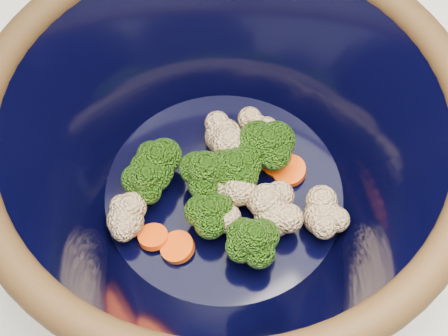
# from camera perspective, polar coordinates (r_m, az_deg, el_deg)

# --- Properties ---
(mixing_bowl) EXTENTS (0.46, 0.46, 0.16)m
(mixing_bowl) POSITION_cam_1_polar(r_m,az_deg,el_deg) (0.49, -0.00, 0.93)
(mixing_bowl) COLOR black
(mixing_bowl) RESTS_ON counter
(vegetable_pile) EXTENTS (0.17, 0.15, 0.06)m
(vegetable_pile) POSITION_cam_1_polar(r_m,az_deg,el_deg) (0.52, 0.21, -1.46)
(vegetable_pile) COLOR #608442
(vegetable_pile) RESTS_ON mixing_bowl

